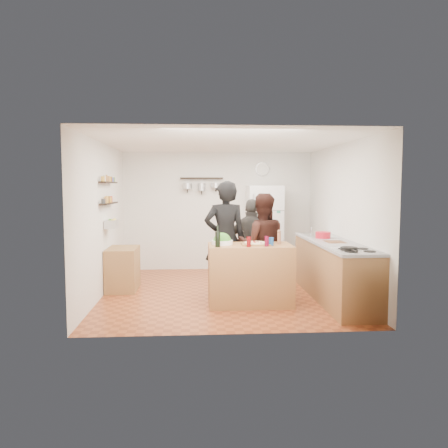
{
  "coord_description": "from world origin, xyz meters",
  "views": [
    {
      "loc": [
        -0.47,
        -7.23,
        1.79
      ],
      "look_at": [
        0.0,
        0.1,
        1.15
      ],
      "focal_mm": 35.0,
      "sensor_mm": 36.0,
      "label": 1
    }
  ],
  "objects": [
    {
      "name": "pepper_mill",
      "position": [
        0.79,
        -0.7,
        1.0
      ],
      "size": [
        0.05,
        0.05,
        0.17
      ],
      "primitive_type": "cylinder",
      "color": "#945B3E",
      "rests_on": "prep_island"
    },
    {
      "name": "side_table",
      "position": [
        -1.74,
        0.31,
        0.36
      ],
      "size": [
        0.5,
        0.8,
        0.73
      ],
      "primitive_type": "cube",
      "color": "olive",
      "rests_on": "floor"
    },
    {
      "name": "wine_bottle",
      "position": [
        -0.16,
        -0.97,
        1.02
      ],
      "size": [
        0.07,
        0.07,
        0.23
      ],
      "primitive_type": "cylinder",
      "color": "black",
      "rests_on": "prep_island"
    },
    {
      "name": "person_back",
      "position": [
        0.5,
        0.22,
        0.78
      ],
      "size": [
        0.99,
        0.64,
        1.57
      ],
      "primitive_type": "imported",
      "rotation": [
        0.0,
        0.0,
        2.83
      ],
      "color": "#2D2B28",
      "rests_on": "floor"
    },
    {
      "name": "counter_run",
      "position": [
        1.7,
        -0.55,
        0.45
      ],
      "size": [
        0.63,
        2.63,
        0.9
      ],
      "primitive_type": "cube",
      "color": "#9E7042",
      "rests_on": "floor"
    },
    {
      "name": "wine_glass_near",
      "position": [
        0.29,
        -0.99,
        0.99
      ],
      "size": [
        0.06,
        0.06,
        0.15
      ],
      "primitive_type": "cylinder",
      "color": "#5F080A",
      "rests_on": "prep_island"
    },
    {
      "name": "salad_bowl",
      "position": [
        -0.08,
        -0.7,
        0.94
      ],
      "size": [
        0.32,
        0.32,
        0.06
      ],
      "primitive_type": "cylinder",
      "color": "white",
      "rests_on": "prep_island"
    },
    {
      "name": "red_bowl",
      "position": [
        1.65,
        -0.1,
        0.97
      ],
      "size": [
        0.25,
        0.25,
        0.1
      ],
      "primitive_type": "cylinder",
      "color": "red",
      "rests_on": "counter_run"
    },
    {
      "name": "pizza",
      "position": [
        0.42,
        -0.77,
        0.94
      ],
      "size": [
        0.34,
        0.34,
        0.02
      ],
      "primitive_type": "cylinder",
      "color": "beige",
      "rests_on": "pizza_board"
    },
    {
      "name": "pizza_board",
      "position": [
        0.42,
        -0.77,
        0.92
      ],
      "size": [
        0.42,
        0.34,
        0.02
      ],
      "primitive_type": "cube",
      "color": "brown",
      "rests_on": "prep_island"
    },
    {
      "name": "spice_shelf_upper",
      "position": [
        -1.93,
        0.2,
        1.85
      ],
      "size": [
        0.12,
        1.0,
        0.02
      ],
      "primitive_type": "cube",
      "color": "black",
      "rests_on": "left_wall"
    },
    {
      "name": "wine_glass_far",
      "position": [
        0.56,
        -0.95,
        0.99
      ],
      "size": [
        0.06,
        0.06,
        0.15
      ],
      "primitive_type": "cylinder",
      "color": "#54071D",
      "rests_on": "prep_island"
    },
    {
      "name": "sink",
      "position": [
        1.7,
        0.3,
        0.92
      ],
      "size": [
        0.5,
        0.8,
        0.03
      ],
      "primitive_type": "cube",
      "color": "silver",
      "rests_on": "counter_run"
    },
    {
      "name": "cutting_board",
      "position": [
        1.7,
        -0.58,
        0.91
      ],
      "size": [
        0.3,
        0.4,
        0.02
      ],
      "primitive_type": "cube",
      "color": "brown",
      "rests_on": "counter_run"
    },
    {
      "name": "person_center",
      "position": [
        0.6,
        -0.22,
        0.84
      ],
      "size": [
        0.84,
        0.67,
        1.67
      ],
      "primitive_type": "imported",
      "rotation": [
        0.0,
        0.0,
        3.09
      ],
      "color": "black",
      "rests_on": "floor"
    },
    {
      "name": "wall_clock",
      "position": [
        0.95,
        2.08,
        2.15
      ],
      "size": [
        0.3,
        0.03,
        0.3
      ],
      "primitive_type": "cylinder",
      "rotation": [
        1.57,
        0.0,
        0.0
      ],
      "color": "silver",
      "rests_on": "back_wall"
    },
    {
      "name": "prep_island",
      "position": [
        0.34,
        -0.75,
        0.46
      ],
      "size": [
        1.25,
        0.72,
        0.91
      ],
      "primitive_type": "cube",
      "color": "#A66F3C",
      "rests_on": "floor"
    },
    {
      "name": "person_left",
      "position": [
        -0.0,
        -0.22,
        0.94
      ],
      "size": [
        0.73,
        0.53,
        1.87
      ],
      "primitive_type": "imported",
      "rotation": [
        0.0,
        0.0,
        3.27
      ],
      "color": "black",
      "rests_on": "floor"
    },
    {
      "name": "salt_canister",
      "position": [
        0.64,
        -0.87,
        0.97
      ],
      "size": [
        0.07,
        0.07,
        0.12
      ],
      "primitive_type": "cylinder",
      "color": "#19488C",
      "rests_on": "prep_island"
    },
    {
      "name": "produce_basket",
      "position": [
        -1.9,
        0.2,
        1.15
      ],
      "size": [
        0.18,
        0.35,
        0.14
      ],
      "primitive_type": "cube",
      "color": "silver",
      "rests_on": "left_wall"
    },
    {
      "name": "room_shell",
      "position": [
        0.0,
        0.39,
        1.25
      ],
      "size": [
        4.2,
        4.2,
        4.2
      ],
      "color": "brown",
      "rests_on": "ground"
    },
    {
      "name": "stove_top",
      "position": [
        1.7,
        -1.5,
        0.91
      ],
      "size": [
        0.6,
        0.62,
        0.02
      ],
      "primitive_type": "cube",
      "color": "white",
      "rests_on": "counter_run"
    },
    {
      "name": "fridge",
      "position": [
        0.95,
        1.75,
        0.9
      ],
      "size": [
        0.7,
        0.68,
        1.8
      ],
      "primitive_type": "cube",
      "color": "white",
      "rests_on": "floor"
    },
    {
      "name": "skillet",
      "position": [
        1.6,
        -1.48,
        0.94
      ],
      "size": [
        0.23,
        0.23,
        0.04
      ],
      "primitive_type": "cylinder",
      "color": "black",
      "rests_on": "stove_top"
    },
    {
      "name": "pot_rack",
      "position": [
        -0.35,
        2.0,
        1.95
      ],
      "size": [
        0.9,
        0.04,
        0.04
      ],
      "primitive_type": "cube",
      "color": "black",
      "rests_on": "back_wall"
    },
    {
      "name": "spice_shelf_lower",
      "position": [
        -1.93,
        0.2,
        1.5
      ],
      "size": [
        0.12,
        1.0,
        0.02
      ],
      "primitive_type": "cube",
      "color": "black",
      "rests_on": "left_wall"
    }
  ]
}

